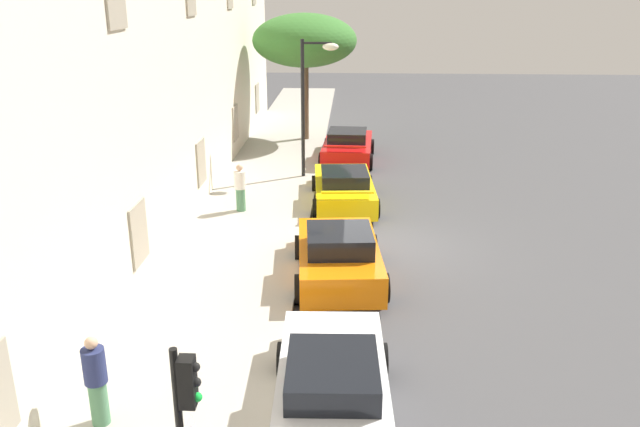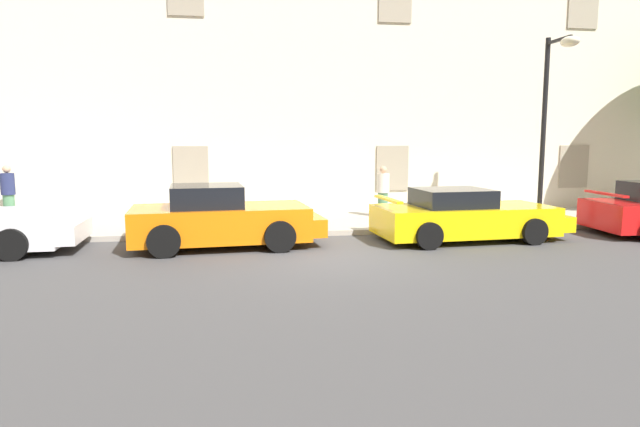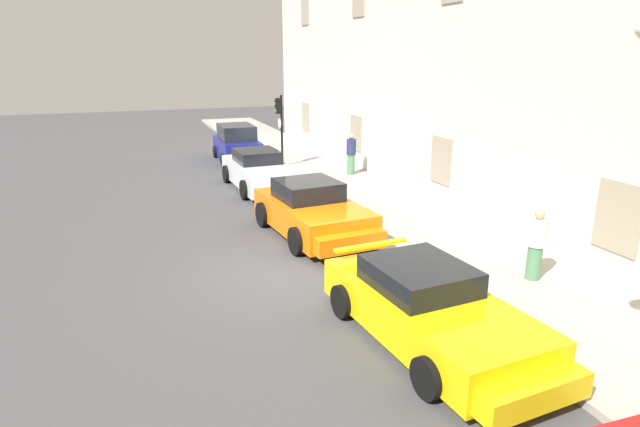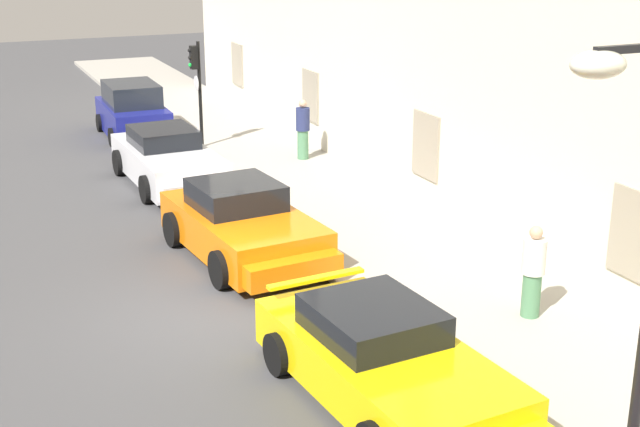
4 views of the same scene
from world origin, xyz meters
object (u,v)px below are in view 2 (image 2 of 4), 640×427
object	(u,v)px
sportscar_yellow_flank	(227,219)
street_lamp	(554,94)
sportscar_white_middle	(469,217)
pedestrian_strolling	(383,192)
pedestrian_admiring	(8,194)

from	to	relation	value
sportscar_yellow_flank	street_lamp	size ratio (longest dim) A/B	0.88
sportscar_yellow_flank	sportscar_white_middle	xyz separation A→B (m)	(6.14, -0.04, -0.07)
sportscar_white_middle	street_lamp	distance (m)	4.48
sportscar_white_middle	pedestrian_strolling	distance (m)	3.68
sportscar_yellow_flank	pedestrian_strolling	distance (m)	5.84
sportscar_yellow_flank	street_lamp	distance (m)	9.62
sportscar_white_middle	pedestrian_strolling	xyz separation A→B (m)	(-1.37, 3.40, 0.36)
street_lamp	pedestrian_strolling	distance (m)	5.58
sportscar_white_middle	street_lamp	world-z (taller)	street_lamp
street_lamp	sportscar_yellow_flank	bearing A→B (deg)	-172.74
sportscar_white_middle	sportscar_yellow_flank	bearing A→B (deg)	179.63
street_lamp	pedestrian_strolling	xyz separation A→B (m)	(-4.25, 2.21, -2.86)
sportscar_yellow_flank	pedestrian_admiring	distance (m)	7.48
pedestrian_admiring	pedestrian_strolling	world-z (taller)	pedestrian_admiring
street_lamp	pedestrian_strolling	world-z (taller)	street_lamp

